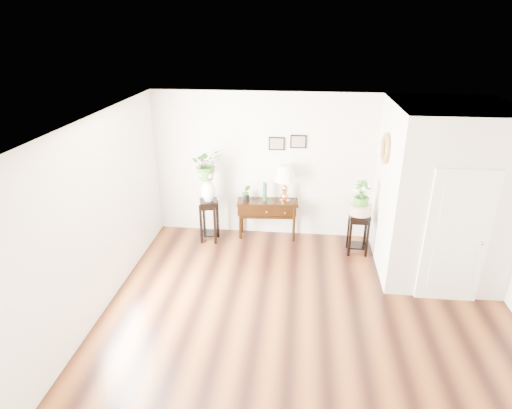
# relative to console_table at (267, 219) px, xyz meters

# --- Properties ---
(floor) EXTENTS (6.00, 5.50, 0.02)m
(floor) POSITION_rel_console_table_xyz_m (0.79, -2.53, -0.39)
(floor) COLOR brown
(floor) RESTS_ON ground
(ceiling) EXTENTS (6.00, 5.50, 0.02)m
(ceiling) POSITION_rel_console_table_xyz_m (0.79, -2.53, 2.41)
(ceiling) COLOR white
(ceiling) RESTS_ON ground
(wall_back) EXTENTS (6.00, 0.02, 2.80)m
(wall_back) POSITION_rel_console_table_xyz_m (0.79, 0.22, 1.01)
(wall_back) COLOR silver
(wall_back) RESTS_ON ground
(wall_left) EXTENTS (0.02, 5.50, 2.80)m
(wall_left) POSITION_rel_console_table_xyz_m (-2.21, -2.53, 1.01)
(wall_left) COLOR silver
(wall_left) RESTS_ON ground
(partition) EXTENTS (1.80, 1.95, 2.80)m
(partition) POSITION_rel_console_table_xyz_m (2.89, -0.76, 1.01)
(partition) COLOR silver
(partition) RESTS_ON floor
(door) EXTENTS (0.90, 0.05, 2.10)m
(door) POSITION_rel_console_table_xyz_m (2.89, -1.76, 0.66)
(door) COLOR white
(door) RESTS_ON floor
(art_print_left) EXTENTS (0.30, 0.02, 0.25)m
(art_print_left) POSITION_rel_console_table_xyz_m (0.14, 0.20, 1.46)
(art_print_left) COLOR black
(art_print_left) RESTS_ON wall_back
(art_print_right) EXTENTS (0.30, 0.02, 0.25)m
(art_print_right) POSITION_rel_console_table_xyz_m (0.54, 0.20, 1.51)
(art_print_right) COLOR black
(art_print_right) RESTS_ON wall_back
(wall_ornament) EXTENTS (0.07, 0.51, 0.51)m
(wall_ornament) POSITION_rel_console_table_xyz_m (1.95, -0.63, 1.66)
(wall_ornament) COLOR tan
(wall_ornament) RESTS_ON partition
(console_table) EXTENTS (1.19, 0.48, 0.77)m
(console_table) POSITION_rel_console_table_xyz_m (0.00, 0.00, 0.00)
(console_table) COLOR black
(console_table) RESTS_ON floor
(table_lamp) EXTENTS (0.54, 0.54, 0.73)m
(table_lamp) POSITION_rel_console_table_xyz_m (0.32, 0.00, 0.74)
(table_lamp) COLOR tan
(table_lamp) RESTS_ON console_table
(green_vase) EXTENTS (0.10, 0.10, 0.37)m
(green_vase) POSITION_rel_console_table_xyz_m (-0.06, 0.00, 0.56)
(green_vase) COLOR #1B4D24
(green_vase) RESTS_ON console_table
(potted_plant) EXTENTS (0.18, 0.15, 0.30)m
(potted_plant) POSITION_rel_console_table_xyz_m (-0.41, 0.00, 0.53)
(potted_plant) COLOR #346F20
(potted_plant) RESTS_ON console_table
(plant_stand_a) EXTENTS (0.40, 0.40, 0.84)m
(plant_stand_a) POSITION_rel_console_table_xyz_m (-1.10, -0.26, 0.04)
(plant_stand_a) COLOR black
(plant_stand_a) RESTS_ON floor
(porcelain_vase) EXTENTS (0.34, 0.34, 0.47)m
(porcelain_vase) POSITION_rel_console_table_xyz_m (-1.10, -0.26, 0.68)
(porcelain_vase) COLOR silver
(porcelain_vase) RESTS_ON plant_stand_a
(lily_arrangement) EXTENTS (0.65, 0.60, 0.59)m
(lily_arrangement) POSITION_rel_console_table_xyz_m (-1.10, -0.26, 1.15)
(lily_arrangement) COLOR #346F20
(lily_arrangement) RESTS_ON porcelain_vase
(plant_stand_b) EXTENTS (0.37, 0.37, 0.78)m
(plant_stand_b) POSITION_rel_console_table_xyz_m (1.69, -0.43, 0.00)
(plant_stand_b) COLOR black
(plant_stand_b) RESTS_ON floor
(ceramic_bowl) EXTENTS (0.50, 0.50, 0.18)m
(ceramic_bowl) POSITION_rel_console_table_xyz_m (1.69, -0.43, 0.47)
(ceramic_bowl) COLOR #B7A592
(ceramic_bowl) RESTS_ON plant_stand_b
(narcissus) EXTENTS (0.28, 0.28, 0.50)m
(narcissus) POSITION_rel_console_table_xyz_m (1.69, -0.43, 0.76)
(narcissus) COLOR #346F20
(narcissus) RESTS_ON ceramic_bowl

